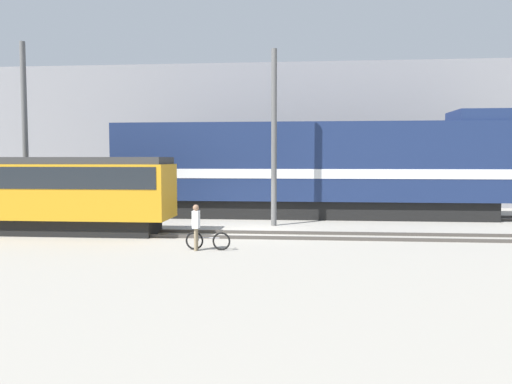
% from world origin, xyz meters
% --- Properties ---
extents(ground_plane, '(120.00, 120.00, 0.00)m').
position_xyz_m(ground_plane, '(0.00, 0.00, 0.00)').
color(ground_plane, gray).
extents(track_near, '(60.00, 1.51, 0.14)m').
position_xyz_m(track_near, '(0.00, -1.46, 0.07)').
color(track_near, '#47423D').
rests_on(track_near, ground).
extents(track_far, '(60.00, 1.51, 0.14)m').
position_xyz_m(track_far, '(0.00, 5.50, 0.07)').
color(track_far, '#47423D').
rests_on(track_far, ground).
extents(building_backdrop, '(43.60, 6.00, 9.73)m').
position_xyz_m(building_backdrop, '(0.00, 14.84, 4.87)').
color(building_backdrop, gray).
rests_on(building_backdrop, ground).
extents(freight_locomotive, '(21.32, 3.04, 5.78)m').
position_xyz_m(freight_locomotive, '(2.58, 5.50, 2.70)').
color(freight_locomotive, black).
rests_on(freight_locomotive, ground).
extents(streetcar, '(10.49, 2.54, 3.32)m').
position_xyz_m(streetcar, '(-8.70, -1.46, 1.90)').
color(streetcar, black).
rests_on(streetcar, ground).
extents(bicycle, '(1.63, 0.44, 0.71)m').
position_xyz_m(bicycle, '(-1.20, -4.70, 0.33)').
color(bicycle, black).
rests_on(bicycle, ground).
extents(person, '(0.23, 0.37, 1.64)m').
position_xyz_m(person, '(-1.60, -4.84, 0.99)').
color(person, '#8C7A5B').
rests_on(person, ground).
extents(utility_pole_left, '(0.28, 0.28, 9.09)m').
position_xyz_m(utility_pole_left, '(-11.81, 2.02, 4.54)').
color(utility_pole_left, '#595959').
rests_on(utility_pole_left, ground).
extents(utility_pole_center, '(0.27, 0.27, 8.49)m').
position_xyz_m(utility_pole_center, '(0.77, 2.02, 4.24)').
color(utility_pole_center, '#595959').
rests_on(utility_pole_center, ground).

